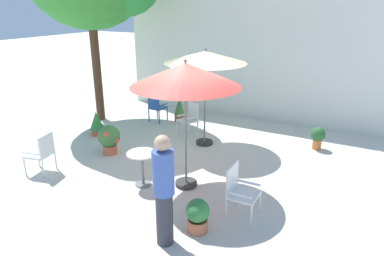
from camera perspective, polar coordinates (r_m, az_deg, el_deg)
ground_plane at (r=7.90m, az=-2.06°, el=-6.34°), size 60.00×60.00×0.00m
villa_facade at (r=11.07m, az=9.40°, el=14.40°), size 8.48×0.30×4.97m
patio_umbrella_0 at (r=6.35m, az=-1.07°, el=8.61°), size 2.06×2.06×2.55m
patio_umbrella_1 at (r=8.53m, az=2.23°, el=11.39°), size 2.03×2.03×2.47m
cafe_table_0 at (r=7.00m, az=-8.19°, el=-5.73°), size 0.60×0.60×0.71m
patio_chair_0 at (r=9.52m, az=-0.36°, el=1.81°), size 0.59×0.60×0.95m
patio_chair_1 at (r=10.71m, az=-5.92°, el=3.63°), size 0.48×0.48×0.90m
patio_chair_2 at (r=8.08m, az=-23.43°, el=-3.54°), size 0.58×0.58×0.90m
patio_chair_3 at (r=6.03m, az=7.70°, el=-9.81°), size 0.48×0.50×0.94m
potted_plant_0 at (r=9.23m, az=19.99°, el=-1.28°), size 0.36×0.36×0.58m
potted_plant_1 at (r=8.62m, az=-13.48°, el=-1.63°), size 0.56×0.54×0.72m
potted_plant_2 at (r=10.76m, az=-2.06°, el=3.10°), size 0.32×0.32×0.78m
potted_plant_3 at (r=9.97m, az=-15.41°, el=0.79°), size 0.39×0.39×0.68m
potted_plant_4 at (r=5.71m, az=0.94°, el=-14.10°), size 0.38×0.38×0.57m
standing_person at (r=5.15m, az=-4.68°, el=-10.08°), size 0.36×0.36×1.77m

